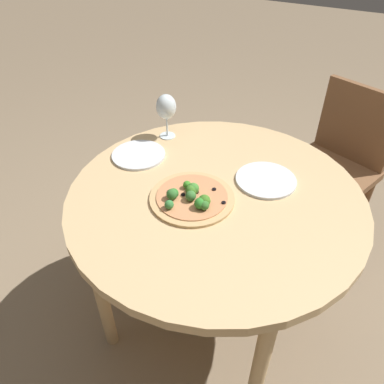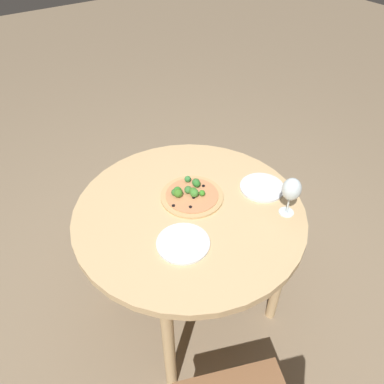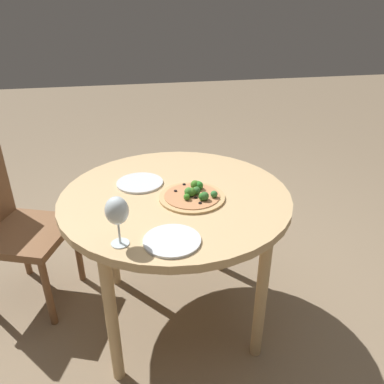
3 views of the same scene
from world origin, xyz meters
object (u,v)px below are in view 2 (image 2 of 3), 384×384
(pizza, at_px, (191,194))
(wine_glass, at_px, (291,190))
(plate_near, at_px, (262,187))
(plate_far, at_px, (183,243))

(pizza, xyz_separation_m, wine_glass, (-0.32, -0.28, 0.12))
(plate_near, distance_m, plate_far, 0.49)
(wine_glass, relative_size, plate_far, 0.86)
(plate_near, relative_size, plate_far, 0.96)
(plate_near, bearing_deg, plate_far, 98.97)
(wine_glass, bearing_deg, plate_near, -7.31)
(wine_glass, bearing_deg, plate_far, 77.61)
(pizza, xyz_separation_m, plate_far, (-0.22, 0.18, -0.01))
(plate_near, bearing_deg, wine_glass, 172.69)
(pizza, distance_m, plate_far, 0.28)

